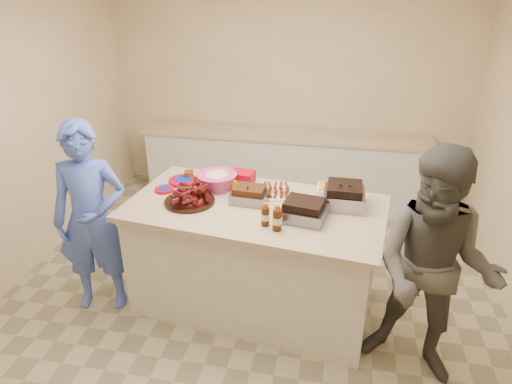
% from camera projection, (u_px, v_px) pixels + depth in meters
% --- Properties ---
extents(room, '(4.50, 5.00, 2.70)m').
position_uv_depth(room, '(249.00, 301.00, 4.16)').
color(room, beige).
rests_on(room, ground).
extents(back_counter, '(3.60, 0.64, 0.90)m').
position_uv_depth(back_counter, '(284.00, 165.00, 5.91)').
color(back_counter, silver).
rests_on(back_counter, ground).
extents(island, '(2.21, 1.35, 0.99)m').
position_uv_depth(island, '(255.00, 302.00, 4.15)').
color(island, silver).
rests_on(island, ground).
extents(rib_platter, '(0.53, 0.53, 0.17)m').
position_uv_depth(rib_platter, '(190.00, 202.00, 3.77)').
color(rib_platter, '#460908').
rests_on(rib_platter, island).
extents(pulled_pork_tray, '(0.31, 0.24, 0.09)m').
position_uv_depth(pulled_pork_tray, '(250.00, 202.00, 3.78)').
color(pulled_pork_tray, '#47230F').
rests_on(pulled_pork_tray, island).
extents(brisket_tray, '(0.37, 0.33, 0.10)m').
position_uv_depth(brisket_tray, '(303.00, 219.00, 3.51)').
color(brisket_tray, black).
rests_on(brisket_tray, island).
extents(roasting_pan, '(0.33, 0.33, 0.13)m').
position_uv_depth(roasting_pan, '(343.00, 206.00, 3.72)').
color(roasting_pan, gray).
rests_on(roasting_pan, island).
extents(coleslaw_bowl, '(0.40, 0.40, 0.24)m').
position_uv_depth(coleslaw_bowl, '(217.00, 189.00, 4.01)').
color(coleslaw_bowl, '#C7367E').
rests_on(coleslaw_bowl, island).
extents(sausage_plate, '(0.33, 0.33, 0.05)m').
position_uv_depth(sausage_plate, '(275.00, 194.00, 3.91)').
color(sausage_plate, silver).
rests_on(sausage_plate, island).
extents(mac_cheese_dish, '(0.29, 0.21, 0.08)m').
position_uv_depth(mac_cheese_dish, '(334.00, 193.00, 3.92)').
color(mac_cheese_dish, orange).
rests_on(mac_cheese_dish, island).
extents(bbq_bottle_a, '(0.08, 0.08, 0.21)m').
position_uv_depth(bbq_bottle_a, '(277.00, 230.00, 3.36)').
color(bbq_bottle_a, '#3C1806').
rests_on(bbq_bottle_a, island).
extents(bbq_bottle_b, '(0.07, 0.07, 0.19)m').
position_uv_depth(bbq_bottle_b, '(265.00, 225.00, 3.43)').
color(bbq_bottle_b, '#3C1806').
rests_on(bbq_bottle_b, island).
extents(mustard_bottle, '(0.05, 0.05, 0.13)m').
position_uv_depth(mustard_bottle, '(234.00, 191.00, 3.97)').
color(mustard_bottle, '#EEA100').
rests_on(mustard_bottle, island).
extents(sauce_bowl, '(0.16, 0.07, 0.15)m').
position_uv_depth(sauce_bowl, '(259.00, 193.00, 3.93)').
color(sauce_bowl, silver).
rests_on(sauce_bowl, island).
extents(plate_stack_large, '(0.29, 0.29, 0.03)m').
position_uv_depth(plate_stack_large, '(183.00, 183.00, 4.13)').
color(plate_stack_large, '#A80216').
rests_on(plate_stack_large, island).
extents(plate_stack_small, '(0.19, 0.19, 0.02)m').
position_uv_depth(plate_stack_small, '(165.00, 191.00, 3.97)').
color(plate_stack_small, '#A80216').
rests_on(plate_stack_small, island).
extents(plastic_cup, '(0.10, 0.10, 0.09)m').
position_uv_depth(plastic_cup, '(190.00, 179.00, 4.19)').
color(plastic_cup, '#8F5914').
rests_on(plastic_cup, island).
extents(basket_stack, '(0.23, 0.18, 0.10)m').
position_uv_depth(basket_stack, '(242.00, 182.00, 4.13)').
color(basket_stack, '#A80216').
rests_on(basket_stack, island).
extents(guest_blue, '(1.04, 1.80, 0.41)m').
position_uv_depth(guest_blue, '(106.00, 301.00, 4.16)').
color(guest_blue, '#4966DA').
rests_on(guest_blue, ground).
extents(guest_gray, '(1.36, 1.94, 0.67)m').
position_uv_depth(guest_gray, '(415.00, 368.00, 3.46)').
color(guest_gray, '#55524C').
rests_on(guest_gray, ground).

